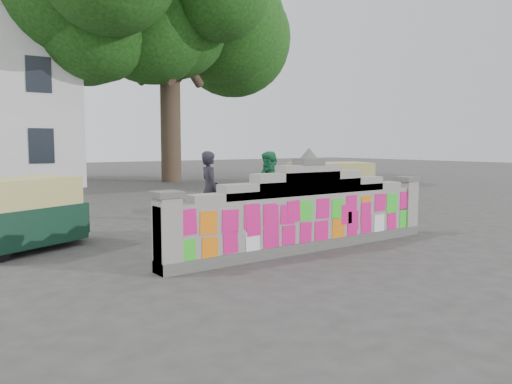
{
  "coord_description": "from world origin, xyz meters",
  "views": [
    {
      "loc": [
        -6.5,
        -7.19,
        2.07
      ],
      "look_at": [
        -0.54,
        1.0,
        1.1
      ],
      "focal_mm": 35.0,
      "sensor_mm": 36.0,
      "label": 1
    }
  ],
  "objects_px": {
    "cyclist_bike": "(210,217)",
    "cyclist_rider": "(210,201)",
    "pedestrian": "(271,188)",
    "rickshaw_left": "(25,213)",
    "rickshaw_right": "(327,189)"
  },
  "relations": [
    {
      "from": "cyclist_bike",
      "to": "cyclist_rider",
      "type": "relative_size",
      "value": 1.12
    },
    {
      "from": "pedestrian",
      "to": "rickshaw_left",
      "type": "distance_m",
      "value": 5.77
    },
    {
      "from": "pedestrian",
      "to": "rickshaw_right",
      "type": "distance_m",
      "value": 2.26
    },
    {
      "from": "rickshaw_left",
      "to": "rickshaw_right",
      "type": "distance_m",
      "value": 7.99
    },
    {
      "from": "cyclist_bike",
      "to": "rickshaw_right",
      "type": "xyz_separation_m",
      "value": [
        4.47,
        0.95,
        0.31
      ]
    },
    {
      "from": "cyclist_bike",
      "to": "rickshaw_right",
      "type": "distance_m",
      "value": 4.58
    },
    {
      "from": "cyclist_rider",
      "to": "rickshaw_left",
      "type": "relative_size",
      "value": 0.64
    },
    {
      "from": "cyclist_rider",
      "to": "rickshaw_right",
      "type": "relative_size",
      "value": 0.58
    },
    {
      "from": "cyclist_bike",
      "to": "pedestrian",
      "type": "distance_m",
      "value": 2.38
    },
    {
      "from": "cyclist_bike",
      "to": "rickshaw_right",
      "type": "height_order",
      "value": "rickshaw_right"
    },
    {
      "from": "rickshaw_right",
      "to": "cyclist_rider",
      "type": "bearing_deg",
      "value": 31.52
    },
    {
      "from": "cyclist_bike",
      "to": "cyclist_rider",
      "type": "xyz_separation_m",
      "value": [
        -0.0,
        0.0,
        0.34
      ]
    },
    {
      "from": "rickshaw_left",
      "to": "rickshaw_right",
      "type": "xyz_separation_m",
      "value": [
        7.99,
        -0.16,
        0.07
      ]
    },
    {
      "from": "pedestrian",
      "to": "rickshaw_left",
      "type": "relative_size",
      "value": 0.72
    },
    {
      "from": "cyclist_rider",
      "to": "cyclist_bike",
      "type": "bearing_deg",
      "value": -78.15
    }
  ]
}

